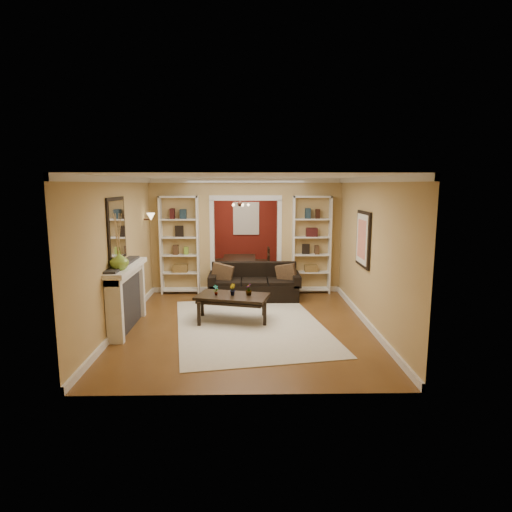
{
  "coord_description": "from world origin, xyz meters",
  "views": [
    {
      "loc": [
        0.05,
        -8.93,
        2.57
      ],
      "look_at": [
        0.21,
        -0.8,
        1.2
      ],
      "focal_mm": 30.0,
      "sensor_mm": 36.0,
      "label": 1
    }
  ],
  "objects_px": {
    "bookshelf_right": "(311,245)",
    "dining_table": "(240,269)",
    "fireplace": "(128,297)",
    "sofa": "(254,282)",
    "bookshelf_left": "(180,245)",
    "coffee_table": "(232,308)"
  },
  "relations": [
    {
      "from": "sofa",
      "to": "fireplace",
      "type": "distance_m",
      "value": 3.01
    },
    {
      "from": "bookshelf_right",
      "to": "dining_table",
      "type": "xyz_separation_m",
      "value": [
        -1.71,
        1.51,
        -0.87
      ]
    },
    {
      "from": "sofa",
      "to": "bookshelf_left",
      "type": "relative_size",
      "value": 0.88
    },
    {
      "from": "coffee_table",
      "to": "dining_table",
      "type": "xyz_separation_m",
      "value": [
        0.09,
        3.64,
        0.03
      ]
    },
    {
      "from": "dining_table",
      "to": "bookshelf_right",
      "type": "bearing_deg",
      "value": -131.47
    },
    {
      "from": "bookshelf_left",
      "to": "fireplace",
      "type": "bearing_deg",
      "value": -102.05
    },
    {
      "from": "bookshelf_left",
      "to": "dining_table",
      "type": "height_order",
      "value": "bookshelf_left"
    },
    {
      "from": "bookshelf_left",
      "to": "bookshelf_right",
      "type": "xyz_separation_m",
      "value": [
        3.1,
        0.0,
        0.0
      ]
    },
    {
      "from": "fireplace",
      "to": "bookshelf_left",
      "type": "bearing_deg",
      "value": 77.95
    },
    {
      "from": "sofa",
      "to": "bookshelf_right",
      "type": "relative_size",
      "value": 0.88
    },
    {
      "from": "bookshelf_right",
      "to": "dining_table",
      "type": "bearing_deg",
      "value": 138.53
    },
    {
      "from": "coffee_table",
      "to": "bookshelf_left",
      "type": "bearing_deg",
      "value": 136.19
    },
    {
      "from": "coffee_table",
      "to": "dining_table",
      "type": "bearing_deg",
      "value": 103.34
    },
    {
      "from": "sofa",
      "to": "bookshelf_right",
      "type": "height_order",
      "value": "bookshelf_right"
    },
    {
      "from": "bookshelf_right",
      "to": "fireplace",
      "type": "relative_size",
      "value": 1.35
    },
    {
      "from": "fireplace",
      "to": "dining_table",
      "type": "height_order",
      "value": "fireplace"
    },
    {
      "from": "coffee_table",
      "to": "bookshelf_left",
      "type": "relative_size",
      "value": 0.58
    },
    {
      "from": "coffee_table",
      "to": "dining_table",
      "type": "relative_size",
      "value": 0.83
    },
    {
      "from": "fireplace",
      "to": "dining_table",
      "type": "xyz_separation_m",
      "value": [
        1.93,
        4.04,
        -0.3
      ]
    },
    {
      "from": "sofa",
      "to": "bookshelf_right",
      "type": "distance_m",
      "value": 1.66
    },
    {
      "from": "sofa",
      "to": "fireplace",
      "type": "xyz_separation_m",
      "value": [
        -2.28,
        -1.95,
        0.18
      ]
    },
    {
      "from": "sofa",
      "to": "coffee_table",
      "type": "relative_size",
      "value": 1.53
    }
  ]
}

